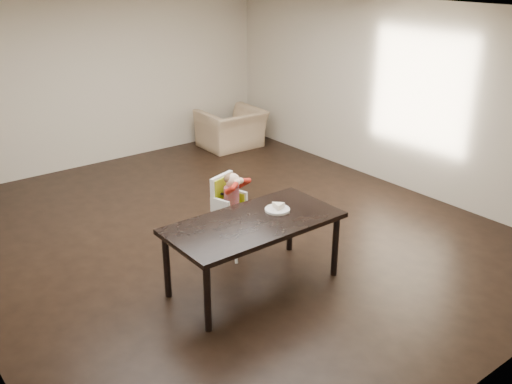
# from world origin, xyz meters

# --- Properties ---
(ground) EXTENTS (7.00, 7.00, 0.00)m
(ground) POSITION_xyz_m (0.00, 0.00, 0.00)
(ground) COLOR black
(ground) RESTS_ON ground
(room_walls) EXTENTS (6.02, 7.02, 2.71)m
(room_walls) POSITION_xyz_m (0.00, 0.00, 1.86)
(room_walls) COLOR beige
(room_walls) RESTS_ON ground
(dining_table) EXTENTS (1.80, 0.90, 0.75)m
(dining_table) POSITION_xyz_m (-0.47, -1.18, 0.67)
(dining_table) COLOR black
(dining_table) RESTS_ON ground
(high_chair) EXTENTS (0.50, 0.50, 0.97)m
(high_chair) POSITION_xyz_m (-0.19, -0.38, 0.68)
(high_chair) COLOR white
(high_chair) RESTS_ON ground
(plate) EXTENTS (0.30, 0.30, 0.08)m
(plate) POSITION_xyz_m (-0.12, -1.14, 0.78)
(plate) COLOR white
(plate) RESTS_ON dining_table
(armchair) EXTENTS (1.08, 0.72, 0.92)m
(armchair) POSITION_xyz_m (2.10, 2.80, 0.46)
(armchair) COLOR tan
(armchair) RESTS_ON ground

